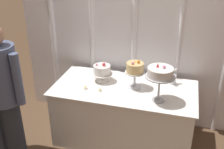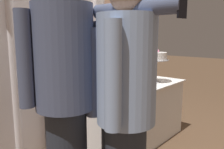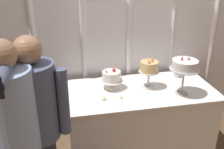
{
  "view_description": "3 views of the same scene",
  "coord_description": "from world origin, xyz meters",
  "px_view_note": "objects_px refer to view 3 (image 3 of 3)",
  "views": [
    {
      "loc": [
        0.61,
        -2.62,
        2.28
      ],
      "look_at": [
        -0.14,
        0.07,
        0.91
      ],
      "focal_mm": 43.33,
      "sensor_mm": 36.0,
      "label": 1
    },
    {
      "loc": [
        -2.18,
        -1.59,
        1.35
      ],
      "look_at": [
        -0.11,
        0.21,
        0.88
      ],
      "focal_mm": 36.98,
      "sensor_mm": 36.0,
      "label": 2
    },
    {
      "loc": [
        -0.82,
        -2.39,
        2.08
      ],
      "look_at": [
        -0.29,
        0.22,
        0.9
      ],
      "focal_mm": 41.76,
      "sensor_mm": 36.0,
      "label": 3
    }
  ],
  "objects_px": {
    "cake_display_leftmost": "(111,77)",
    "tealight_near_left": "(121,97)",
    "cake_display_rightmost": "(185,66)",
    "flower_vase": "(176,71)",
    "cake_display_center": "(149,68)",
    "guest_man_dark_suit": "(38,130)",
    "cake_table": "(138,117)",
    "tealight_far_left": "(104,99)",
    "guest_man_pink_jacket": "(17,143)"
  },
  "relations": [
    {
      "from": "tealight_near_left",
      "to": "guest_man_dark_suit",
      "type": "relative_size",
      "value": 0.03
    },
    {
      "from": "cake_display_leftmost",
      "to": "tealight_near_left",
      "type": "xyz_separation_m",
      "value": [
        0.05,
        -0.25,
        -0.13
      ]
    },
    {
      "from": "flower_vase",
      "to": "cake_display_leftmost",
      "type": "bearing_deg",
      "value": -170.09
    },
    {
      "from": "guest_man_dark_suit",
      "to": "cake_table",
      "type": "bearing_deg",
      "value": 36.3
    },
    {
      "from": "cake_display_center",
      "to": "tealight_far_left",
      "type": "height_order",
      "value": "cake_display_center"
    },
    {
      "from": "cake_display_rightmost",
      "to": "tealight_far_left",
      "type": "xyz_separation_m",
      "value": [
        -0.85,
        0.03,
        -0.31
      ]
    },
    {
      "from": "cake_display_rightmost",
      "to": "tealight_near_left",
      "type": "distance_m",
      "value": 0.74
    },
    {
      "from": "cake_display_rightmost",
      "to": "guest_man_pink_jacket",
      "type": "xyz_separation_m",
      "value": [
        -1.6,
        -0.74,
        -0.16
      ]
    },
    {
      "from": "cake_display_center",
      "to": "tealight_far_left",
      "type": "xyz_separation_m",
      "value": [
        -0.54,
        -0.19,
        -0.22
      ]
    },
    {
      "from": "cake_table",
      "to": "tealight_near_left",
      "type": "xyz_separation_m",
      "value": [
        -0.25,
        -0.15,
        0.38
      ]
    },
    {
      "from": "cake_display_rightmost",
      "to": "cake_display_center",
      "type": "bearing_deg",
      "value": 143.44
    },
    {
      "from": "cake_display_leftmost",
      "to": "cake_display_center",
      "type": "distance_m",
      "value": 0.43
    },
    {
      "from": "tealight_far_left",
      "to": "tealight_near_left",
      "type": "xyz_separation_m",
      "value": [
        0.18,
        -0.0,
        -0.0
      ]
    },
    {
      "from": "cake_table",
      "to": "guest_man_pink_jacket",
      "type": "distance_m",
      "value": 1.6
    },
    {
      "from": "cake_display_leftmost",
      "to": "flower_vase",
      "type": "xyz_separation_m",
      "value": [
        0.84,
        0.15,
        -0.06
      ]
    },
    {
      "from": "cake_table",
      "to": "guest_man_dark_suit",
      "type": "bearing_deg",
      "value": -143.7
    },
    {
      "from": "cake_table",
      "to": "cake_display_leftmost",
      "type": "relative_size",
      "value": 6.51
    },
    {
      "from": "cake_display_leftmost",
      "to": "cake_display_center",
      "type": "xyz_separation_m",
      "value": [
        0.41,
        -0.05,
        0.09
      ]
    },
    {
      "from": "cake_display_leftmost",
      "to": "tealight_near_left",
      "type": "distance_m",
      "value": 0.28
    },
    {
      "from": "cake_table",
      "to": "cake_display_leftmost",
      "type": "bearing_deg",
      "value": 162.53
    },
    {
      "from": "cake_display_rightmost",
      "to": "guest_man_dark_suit",
      "type": "distance_m",
      "value": 1.58
    },
    {
      "from": "cake_display_center",
      "to": "guest_man_dark_suit",
      "type": "distance_m",
      "value": 1.41
    },
    {
      "from": "tealight_far_left",
      "to": "tealight_near_left",
      "type": "distance_m",
      "value": 0.18
    },
    {
      "from": "tealight_far_left",
      "to": "guest_man_dark_suit",
      "type": "relative_size",
      "value": 0.03
    },
    {
      "from": "tealight_near_left",
      "to": "guest_man_pink_jacket",
      "type": "relative_size",
      "value": 0.03
    },
    {
      "from": "cake_display_leftmost",
      "to": "tealight_near_left",
      "type": "bearing_deg",
      "value": -78.12
    },
    {
      "from": "flower_vase",
      "to": "cake_table",
      "type": "bearing_deg",
      "value": -155.59
    },
    {
      "from": "cake_display_center",
      "to": "flower_vase",
      "type": "relative_size",
      "value": 1.71
    },
    {
      "from": "guest_man_dark_suit",
      "to": "cake_display_center",
      "type": "bearing_deg",
      "value": 35.02
    },
    {
      "from": "cake_table",
      "to": "guest_man_dark_suit",
      "type": "distance_m",
      "value": 1.4
    },
    {
      "from": "tealight_far_left",
      "to": "cake_display_center",
      "type": "bearing_deg",
      "value": 19.47
    },
    {
      "from": "tealight_far_left",
      "to": "cake_display_leftmost",
      "type": "bearing_deg",
      "value": 62.59
    },
    {
      "from": "flower_vase",
      "to": "tealight_far_left",
      "type": "bearing_deg",
      "value": -157.89
    },
    {
      "from": "cake_display_center",
      "to": "tealight_far_left",
      "type": "relative_size",
      "value": 7.13
    },
    {
      "from": "cake_table",
      "to": "tealight_near_left",
      "type": "bearing_deg",
      "value": -148.82
    },
    {
      "from": "tealight_near_left",
      "to": "guest_man_pink_jacket",
      "type": "xyz_separation_m",
      "value": [
        -0.93,
        -0.77,
        0.16
      ]
    },
    {
      "from": "guest_man_pink_jacket",
      "to": "cake_display_center",
      "type": "bearing_deg",
      "value": 36.89
    },
    {
      "from": "cake_display_leftmost",
      "to": "cake_display_rightmost",
      "type": "relative_size",
      "value": 0.59
    },
    {
      "from": "cake_display_leftmost",
      "to": "cake_display_rightmost",
      "type": "bearing_deg",
      "value": -21.32
    },
    {
      "from": "cake_display_leftmost",
      "to": "guest_man_dark_suit",
      "type": "xyz_separation_m",
      "value": [
        -0.74,
        -0.87,
        0.01
      ]
    },
    {
      "from": "cake_display_center",
      "to": "tealight_near_left",
      "type": "distance_m",
      "value": 0.47
    },
    {
      "from": "cake_table",
      "to": "guest_man_dark_suit",
      "type": "relative_size",
      "value": 1.03
    },
    {
      "from": "cake_display_rightmost",
      "to": "tealight_far_left",
      "type": "relative_size",
      "value": 8.96
    },
    {
      "from": "cake_display_center",
      "to": "cake_display_rightmost",
      "type": "relative_size",
      "value": 0.8
    },
    {
      "from": "cake_display_rightmost",
      "to": "tealight_near_left",
      "type": "xyz_separation_m",
      "value": [
        -0.67,
        0.03,
        -0.31
      ]
    },
    {
      "from": "cake_table",
      "to": "cake_display_rightmost",
      "type": "distance_m",
      "value": 0.83
    },
    {
      "from": "tealight_near_left",
      "to": "tealight_far_left",
      "type": "bearing_deg",
      "value": 179.2
    },
    {
      "from": "tealight_far_left",
      "to": "tealight_near_left",
      "type": "height_order",
      "value": "tealight_far_left"
    },
    {
      "from": "cake_table",
      "to": "flower_vase",
      "type": "distance_m",
      "value": 0.74
    },
    {
      "from": "cake_display_rightmost",
      "to": "flower_vase",
      "type": "bearing_deg",
      "value": 74.19
    }
  ]
}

